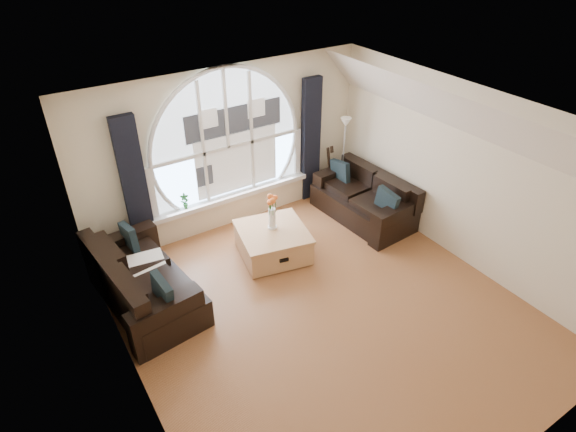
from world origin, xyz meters
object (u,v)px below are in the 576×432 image
object	(u,v)px
sofa_left	(144,280)
guitar	(327,170)
coffee_chest	(273,241)
potted_plant	(185,201)
sofa_right	(363,198)
vase_flowers	(272,207)
floor_lamp	(343,159)

from	to	relation	value
sofa_left	guitar	distance (m)	4.02
coffee_chest	potted_plant	distance (m)	1.58
potted_plant	sofa_left	bearing A→B (deg)	-132.96
sofa_right	vase_flowers	xyz separation A→B (m)	(-1.87, -0.01, 0.46)
coffee_chest	guitar	distance (m)	2.14
sofa_left	potted_plant	xyz separation A→B (m)	(1.12, 1.20, 0.28)
floor_lamp	guitar	world-z (taller)	floor_lamp
sofa_right	coffee_chest	size ratio (longest dim) A/B	1.77
sofa_left	guitar	world-z (taller)	guitar
sofa_right	coffee_chest	world-z (taller)	sofa_right
vase_flowers	floor_lamp	bearing A→B (deg)	20.99
vase_flowers	guitar	bearing A→B (deg)	28.84
floor_lamp	sofa_right	bearing A→B (deg)	-98.86
sofa_right	coffee_chest	xyz separation A→B (m)	(-1.90, -0.07, -0.15)
guitar	sofa_left	bearing A→B (deg)	-164.47
sofa_right	vase_flowers	bearing A→B (deg)	176.57
coffee_chest	guitar	world-z (taller)	guitar
vase_flowers	floor_lamp	xyz separation A→B (m)	(1.98, 0.76, -0.06)
coffee_chest	sofa_left	bearing A→B (deg)	-168.20
floor_lamp	vase_flowers	bearing A→B (deg)	-159.01
coffee_chest	guitar	xyz separation A→B (m)	(1.84, 1.06, 0.28)
coffee_chest	sofa_right	bearing A→B (deg)	14.28
potted_plant	floor_lamp	bearing A→B (deg)	-7.46
potted_plant	vase_flowers	bearing A→B (deg)	-50.05
sofa_left	potted_plant	bearing A→B (deg)	40.54
sofa_right	potted_plant	bearing A→B (deg)	154.39
vase_flowers	coffee_chest	bearing A→B (deg)	-118.17
sofa_left	guitar	size ratio (longest dim) A/B	1.83
vase_flowers	floor_lamp	distance (m)	2.12
floor_lamp	guitar	distance (m)	0.40
vase_flowers	guitar	world-z (taller)	vase_flowers
guitar	sofa_right	bearing A→B (deg)	-85.78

